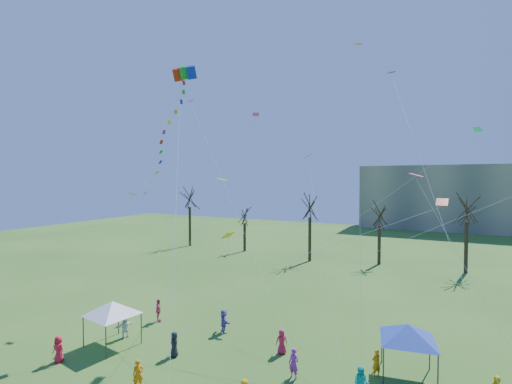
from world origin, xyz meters
The scene contains 7 objects.
distant_building centered at (22.00, 82.00, 7.50)m, with size 60.00×14.00×15.00m, color gray.
bare_tree_row centered at (1.11, 36.81, 6.86)m, with size 70.25×9.27×10.74m.
big_box_kite centered at (-7.47, 5.19, 14.40)m, with size 4.48×5.77×20.09m.
canopy_tent_white centered at (-11.76, 4.08, 2.68)m, with size 4.18×4.18×3.17m.
canopy_tent_blue centered at (7.13, 9.01, 2.73)m, with size 4.24×4.24×3.22m.
festival_crowd centered at (-0.32, 5.00, 0.86)m, with size 27.00×10.33×1.86m.
small_kites_aloft centered at (0.18, 11.27, 13.25)m, with size 30.46×18.08×32.11m.
Camera 1 is at (8.41, -13.49, 11.72)m, focal length 25.00 mm.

